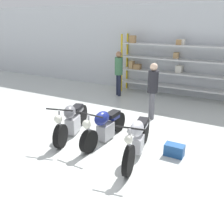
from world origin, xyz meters
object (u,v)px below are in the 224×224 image
toolbox (174,150)px  motorcycle_silver (138,138)px  shelving_rack (174,65)px  motorcycle_grey (72,120)px  person_near_rack (153,86)px  motorcycle_blue (104,126)px  person_browsing (119,70)px

toolbox → motorcycle_silver: bearing=-148.7°
shelving_rack → motorcycle_silver: bearing=-82.4°
motorcycle_grey → motorcycle_silver: 2.05m
shelving_rack → motorcycle_silver: shelving_rack is taller
shelving_rack → motorcycle_grey: shelving_rack is taller
motorcycle_silver → toolbox: motorcycle_silver is taller
motorcycle_silver → toolbox: 0.92m
shelving_rack → motorcycle_grey: (-1.34, -4.95, -0.88)m
motorcycle_grey → person_near_rack: person_near_rack is taller
shelving_rack → person_near_rack: bearing=-87.6°
motorcycle_blue → person_browsing: 4.29m
motorcycle_blue → person_near_rack: bearing=169.2°
motorcycle_blue → person_near_rack: 2.27m
motorcycle_silver → person_near_rack: person_near_rack is taller
person_near_rack → motorcycle_silver: bearing=68.0°
motorcycle_blue → motorcycle_grey: bearing=-83.2°
motorcycle_grey → toolbox: (2.77, 0.22, -0.27)m
motorcycle_grey → person_browsing: 4.10m
shelving_rack → motorcycle_blue: size_ratio=2.43×
person_near_rack → motorcycle_blue: bearing=41.8°
motorcycle_silver → shelving_rack: bearing=177.7°
motorcycle_grey → motorcycle_silver: motorcycle_silver is taller
motorcycle_silver → motorcycle_blue: bearing=-116.1°
motorcycle_grey → person_near_rack: bearing=131.1°
motorcycle_grey → motorcycle_silver: size_ratio=0.95×
motorcycle_silver → person_near_rack: size_ratio=1.24×
motorcycle_blue → toolbox: motorcycle_blue is taller
motorcycle_silver → person_browsing: (-2.69, 4.22, 0.60)m
motorcycle_blue → shelving_rack: bearing=177.7°
motorcycle_blue → toolbox: bearing=96.4°
shelving_rack → person_browsing: size_ratio=2.63×
shelving_rack → motorcycle_silver: (0.69, -5.18, -0.82)m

